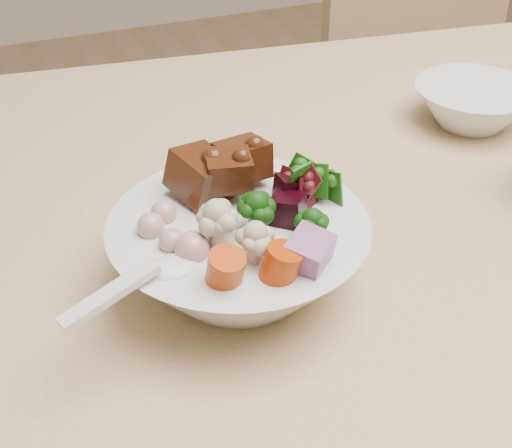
% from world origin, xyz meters
% --- Properties ---
extents(chair_far, '(0.44, 0.44, 0.94)m').
position_xyz_m(chair_far, '(0.04, 0.74, 0.53)').
color(chair_far, tan).
rests_on(chair_far, ground).
extents(food_bowl, '(0.22, 0.22, 0.12)m').
position_xyz_m(food_bowl, '(-0.64, 0.10, 0.87)').
color(food_bowl, silver).
rests_on(food_bowl, dining_table).
extents(soup_spoon, '(0.12, 0.06, 0.02)m').
position_xyz_m(soup_spoon, '(-0.73, 0.06, 0.90)').
color(soup_spoon, silver).
rests_on(soup_spoon, food_bowl).
extents(side_bowl, '(0.14, 0.14, 0.05)m').
position_xyz_m(side_bowl, '(-0.28, 0.28, 0.86)').
color(side_bowl, silver).
rests_on(side_bowl, dining_table).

